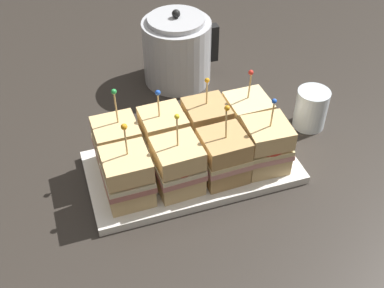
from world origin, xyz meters
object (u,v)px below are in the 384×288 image
at_px(sandwich_front_center_right, 223,156).
at_px(sandwich_back_center_left, 163,135).
at_px(kettle_steel, 177,50).
at_px(drinking_glass, 311,109).
at_px(sandwich_front_far_right, 266,146).
at_px(sandwich_back_far_left, 117,146).
at_px(sandwich_front_far_left, 128,177).
at_px(sandwich_back_far_right, 247,118).
at_px(sandwich_front_center_left, 178,166).
at_px(serving_platter, 192,167).
at_px(sandwich_back_center_right, 206,126).

bearing_deg(sandwich_front_center_right, sandwich_back_center_left, 134.53).
relative_size(kettle_steel, drinking_glass, 2.07).
relative_size(sandwich_front_far_right, sandwich_back_far_left, 0.93).
bearing_deg(sandwich_front_center_right, sandwich_front_far_left, 179.55).
height_order(sandwich_back_center_left, sandwich_back_far_right, sandwich_back_far_right).
xyz_separation_m(sandwich_front_center_left, kettle_steel, (0.12, 0.38, 0.01)).
distance_m(sandwich_front_far_left, sandwich_back_far_right, 0.29).
xyz_separation_m(sandwich_front_center_left, sandwich_back_far_left, (-0.10, 0.09, 0.00)).
bearing_deg(kettle_steel, sandwich_front_center_right, -93.53).
xyz_separation_m(sandwich_front_center_right, sandwich_back_far_right, (0.09, 0.09, -0.00)).
height_order(sandwich_back_center_left, kettle_steel, kettle_steel).
relative_size(sandwich_front_far_left, sandwich_front_center_left, 0.99).
bearing_deg(serving_platter, sandwich_front_far_right, -18.87).
distance_m(sandwich_front_center_left, drinking_glass, 0.36).
relative_size(sandwich_back_far_left, kettle_steel, 0.94).
bearing_deg(sandwich_back_center_left, kettle_steel, 67.69).
distance_m(sandwich_front_far_left, sandwich_front_far_right, 0.28).
xyz_separation_m(sandwich_back_far_right, drinking_glass, (0.16, 0.01, -0.02)).
bearing_deg(sandwich_front_center_right, sandwich_front_center_left, -179.74).
relative_size(sandwich_back_far_left, sandwich_back_far_right, 1.07).
bearing_deg(sandwich_back_center_left, drinking_glass, 1.80).
distance_m(sandwich_front_center_left, sandwich_back_center_right, 0.13).
bearing_deg(sandwich_back_center_left, serving_platter, -46.09).
bearing_deg(drinking_glass, sandwich_front_center_left, -162.87).
bearing_deg(sandwich_front_far_right, sandwich_front_center_left, -179.59).
height_order(serving_platter, sandwich_back_center_right, sandwich_back_center_right).
bearing_deg(sandwich_front_center_right, sandwich_back_far_left, 153.69).
bearing_deg(drinking_glass, sandwich_front_far_right, -147.23).
distance_m(sandwich_back_far_right, kettle_steel, 0.29).
distance_m(serving_platter, sandwich_front_far_right, 0.16).
bearing_deg(sandwich_front_far_right, serving_platter, 161.13).
bearing_deg(serving_platter, sandwich_front_far_left, -161.64).
xyz_separation_m(sandwich_front_center_right, sandwich_back_center_left, (-0.09, 0.10, 0.00)).
xyz_separation_m(sandwich_back_center_left, kettle_steel, (0.12, 0.29, 0.01)).
bearing_deg(serving_platter, sandwich_front_center_right, -44.86).
xyz_separation_m(sandwich_front_far_right, sandwich_back_center_right, (-0.09, 0.10, -0.00)).
distance_m(sandwich_front_center_left, sandwich_front_far_right, 0.18).
xyz_separation_m(sandwich_front_far_left, sandwich_front_far_right, (0.28, -0.00, -0.00)).
relative_size(sandwich_front_far_left, sandwich_back_center_left, 1.05).
height_order(sandwich_front_center_left, sandwich_front_far_right, sandwich_front_center_left).
height_order(sandwich_front_far_left, drinking_glass, sandwich_front_far_left).
xyz_separation_m(sandwich_back_far_left, sandwich_back_far_right, (0.28, 0.00, -0.00)).
bearing_deg(sandwich_back_far_right, sandwich_front_far_right, -89.85).
xyz_separation_m(serving_platter, kettle_steel, (0.07, 0.33, 0.08)).
height_order(sandwich_front_center_left, kettle_steel, sandwich_front_center_left).
height_order(sandwich_front_center_left, sandwich_back_far_left, sandwich_back_far_left).
height_order(sandwich_front_far_left, sandwich_front_center_right, same).
height_order(sandwich_back_far_left, kettle_steel, sandwich_back_far_left).
bearing_deg(serving_platter, sandwich_back_center_left, 133.91).
bearing_deg(kettle_steel, sandwich_front_far_left, -119.22).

